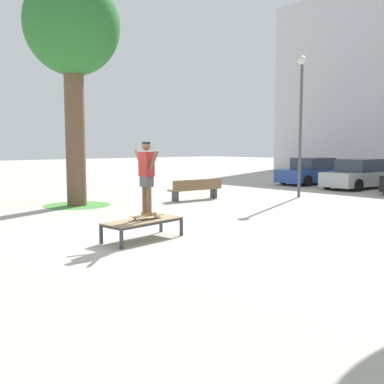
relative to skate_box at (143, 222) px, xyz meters
The scene contains 10 objects.
ground_plane 0.87m from the skate_box, 166.61° to the left, with size 120.00×120.00×0.00m, color #B2AA9E.
skate_box is the anchor object (origin of this frame).
skateboard 0.18m from the skate_box, 97.23° to the left, with size 0.25×0.81×0.09m.
skater 1.13m from the skate_box, 97.09° to the left, with size 1.00×0.30×1.69m.
tree_near_left 8.76m from the skate_box, 166.30° to the left, with size 3.34×3.34×8.13m.
grass_patch_near_left 6.63m from the skate_box, 166.30° to the left, with size 2.40×2.40×0.01m, color #47893D.
car_blue 16.85m from the skate_box, 110.70° to the left, with size 2.25×4.36×1.50m.
car_silver 15.55m from the skate_box, 100.66° to the left, with size 2.15×4.31×1.50m.
park_bench 7.62m from the skate_box, 129.05° to the left, with size 0.66×2.43×0.83m.
light_post 10.72m from the skate_box, 104.98° to the left, with size 0.36×0.36×5.83m.
Camera 1 is at (8.92, -5.84, 2.14)m, focal length 40.82 mm.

